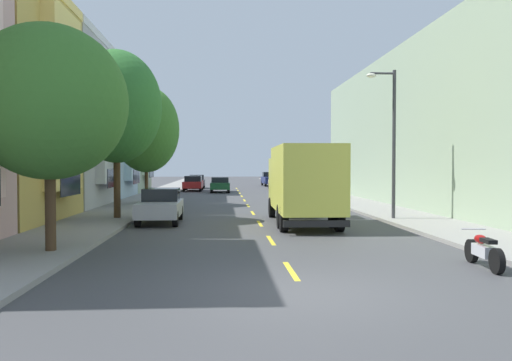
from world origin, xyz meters
name	(u,v)px	position (x,y,z in m)	size (l,w,h in m)	color
ground_plane	(243,198)	(0.00, 30.00, 0.00)	(160.00, 160.00, 0.00)	#424244
sidewalk_left	(147,199)	(-7.10, 28.00, 0.07)	(3.20, 120.00, 0.14)	gray
sidewalk_right	(338,198)	(7.10, 28.00, 0.07)	(3.20, 120.00, 0.14)	gray
lane_centerline_dashes	(246,203)	(0.00, 24.50, 0.00)	(0.14, 47.20, 0.01)	yellow
townhouse_fourth_powder_blue	(38,136)	(-15.42, 29.48, 4.72)	(14.26, 8.29, 9.85)	#9EB7CC
townhouse_fifth_sage	(70,133)	(-15.53, 37.97, 5.50)	(14.47, 8.29, 11.41)	#99AD8E
apartment_block_opposite	(476,128)	(13.70, 20.00, 4.78)	(10.00, 36.00, 9.56)	#99AD8E
street_tree_nearest	(49,102)	(-6.40, 4.54, 4.25)	(4.30, 4.30, 6.27)	#47331E
street_tree_second	(116,107)	(-6.40, 13.64, 5.18)	(4.08, 4.08, 7.61)	#47331E
street_tree_third	(146,129)	(-6.40, 22.74, 4.81)	(4.17, 4.17, 7.39)	#47331E
street_lamp	(391,132)	(5.94, 12.58, 4.00)	(1.35, 0.28, 6.65)	#38383D
delivery_box_truck	(303,180)	(1.80, 11.54, 1.88)	(2.53, 7.68, 3.31)	#D8D84C
parked_suv_white	(300,186)	(4.23, 28.09, 0.99)	(2.04, 4.83, 1.93)	silver
parked_pickup_sky	(285,183)	(4.46, 38.70, 0.83)	(2.06, 5.32, 1.73)	#7A9EC6
parked_hatchback_charcoal	(197,182)	(-4.41, 47.24, 0.76)	(1.78, 4.02, 1.50)	#333338
parked_wagon_red	(193,183)	(-4.49, 41.60, 0.80)	(1.88, 4.72, 1.50)	#AD1E1E
parked_hatchback_champagne	(277,182)	(4.40, 45.30, 0.76)	(1.81, 4.03, 1.50)	tan
parked_hatchback_silver	(161,206)	(-4.32, 12.58, 0.76)	(1.77, 4.01, 1.50)	#B2B5BA
parked_pickup_navy	(271,179)	(4.48, 53.62, 0.83)	(2.16, 5.36, 1.73)	navy
moving_forest_sedan	(220,184)	(-1.80, 38.62, 0.75)	(1.80, 4.50, 1.43)	#194C28
parked_motorcycle	(483,251)	(4.75, 2.05, 0.41)	(0.62, 2.05, 0.90)	black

